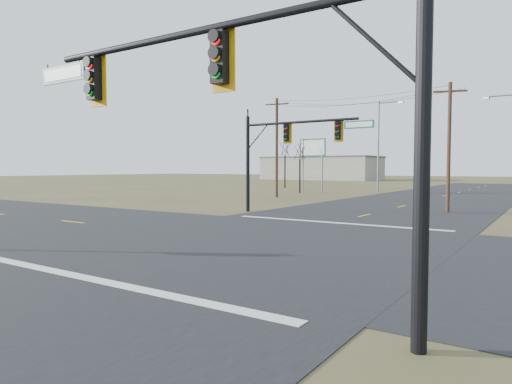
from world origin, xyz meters
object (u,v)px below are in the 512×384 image
utility_pole_far (277,146)px  highway_sign (313,155)px  utility_pole_near (449,145)px  streetlight_a (512,142)px  bare_tree_b (285,148)px  mast_arm_far (289,141)px  streetlight_c (380,141)px  bare_tree_a (300,151)px  mast_arm_near (222,82)px

utility_pole_far → highway_sign: size_ratio=1.54×
utility_pole_near → streetlight_a: size_ratio=0.97×
bare_tree_b → mast_arm_far: bearing=-59.7°
streetlight_a → streetlight_c: size_ratio=0.80×
highway_sign → bare_tree_a: size_ratio=1.03×
highway_sign → streetlight_c: streetlight_c is taller
streetlight_a → bare_tree_a: streetlight_a is taller
streetlight_c → bare_tree_b: streetlight_c is taller
mast_arm_near → mast_arm_far: mast_arm_near is taller
mast_arm_near → streetlight_c: size_ratio=0.94×
mast_arm_near → utility_pole_near: 24.79m
utility_pole_near → streetlight_c: 25.59m
streetlight_c → mast_arm_near: bearing=-56.4°
streetlight_c → bare_tree_a: size_ratio=1.76×
streetlight_a → utility_pole_near: bearing=-88.6°
mast_arm_near → utility_pole_far: (-17.83, 31.84, 0.44)m
mast_arm_near → highway_sign: bearing=112.2°
mast_arm_near → streetlight_a: (2.67, 33.45, 0.27)m
highway_sign → streetlight_c: 8.64m
utility_pole_near → bare_tree_a: 24.41m
streetlight_a → bare_tree_b: (-30.86, 18.01, 0.97)m
bare_tree_a → utility_pole_far: bearing=-78.2°
streetlight_c → bare_tree_a: bearing=-114.9°
mast_arm_near → utility_pole_far: size_ratio=1.04×
mast_arm_far → bare_tree_b: 38.89m
utility_pole_far → streetlight_c: size_ratio=0.90×
utility_pole_near → streetlight_c: size_ratio=0.78×
streetlight_c → bare_tree_b: size_ratio=1.48×
utility_pole_near → streetlight_a: bearing=70.8°
streetlight_a → streetlight_c: streetlight_c is taller
mast_arm_far → bare_tree_a: mast_arm_far is taller
streetlight_a → streetlight_c: (-15.10, 13.83, 1.22)m
bare_tree_a → streetlight_a: bearing=-16.2°
highway_sign → bare_tree_a: highway_sign is taller
highway_sign → streetlight_a: size_ratio=0.73×
mast_arm_near → streetlight_a: bearing=83.4°
mast_arm_near → bare_tree_a: 44.40m
highway_sign → streetlight_c: (6.29, 5.68, 1.66)m
mast_arm_far → utility_pole_near: 10.72m
highway_sign → bare_tree_a: 1.93m
mast_arm_near → streetlight_c: 48.91m
highway_sign → streetlight_a: streetlight_a is taller
highway_sign → streetlight_a: 22.89m
mast_arm_far → mast_arm_near: bearing=-86.3°
mast_arm_near → highway_sign: highway_sign is taller
mast_arm_far → bare_tree_a: (-10.94, 21.99, 0.29)m
mast_arm_near → bare_tree_a: bearing=114.0°
bare_tree_a → bare_tree_b: bare_tree_b is taller
mast_arm_far → streetlight_c: bearing=75.7°
mast_arm_near → mast_arm_far: (-8.56, 17.90, -0.03)m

